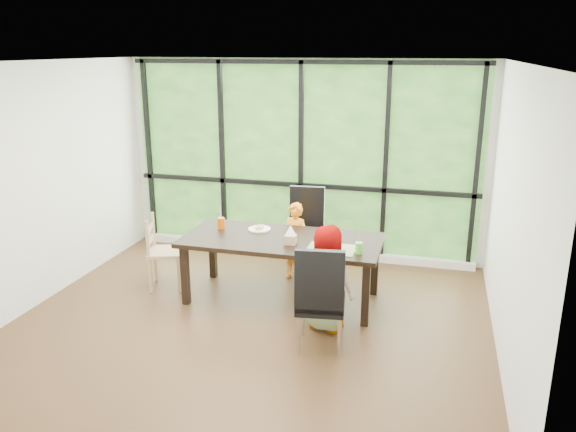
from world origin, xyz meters
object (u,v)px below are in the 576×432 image
object	(u,v)px
child_toddler	(295,242)
plate_near	(330,248)
chair_end_beech	(166,252)
orange_cup	(221,223)
dining_table	(282,269)
chair_window_leather	(305,230)
tissue_box	(291,239)
child_older	(329,278)
green_cup	(359,248)
plate_far	(259,229)
chair_interior_leather	(321,296)

from	to	relation	value
child_toddler	plate_near	size ratio (longest dim) A/B	3.70
chair_end_beech	orange_cup	bearing A→B (deg)	-92.81
dining_table	plate_near	xyz separation A→B (m)	(0.60, -0.21, 0.38)
chair_window_leather	plate_near	bearing A→B (deg)	-69.89
child_toddler	chair_end_beech	bearing A→B (deg)	-136.31
plate_near	tissue_box	world-z (taller)	tissue_box
chair_window_leather	orange_cup	world-z (taller)	chair_window_leather
tissue_box	chair_end_beech	bearing A→B (deg)	174.83
child_older	green_cup	distance (m)	0.46
plate_far	plate_near	bearing A→B (deg)	-24.71
chair_end_beech	child_toddler	xyz separation A→B (m)	(1.46, 0.63, 0.05)
chair_interior_leather	plate_far	size ratio (longest dim) A/B	4.02
tissue_box	plate_near	bearing A→B (deg)	-5.58
dining_table	child_older	distance (m)	0.90
chair_interior_leather	orange_cup	distance (m)	1.87
chair_end_beech	green_cup	world-z (taller)	chair_end_beech
plate_near	child_toddler	bearing A→B (deg)	126.30
green_cup	chair_window_leather	bearing A→B (deg)	124.97
dining_table	child_older	size ratio (longest dim) A/B	1.99
child_toddler	orange_cup	world-z (taller)	child_toddler
plate_far	child_older	bearing A→B (deg)	-38.53
chair_interior_leather	orange_cup	bearing A→B (deg)	-45.27
dining_table	green_cup	size ratio (longest dim) A/B	18.33
chair_window_leather	chair_interior_leather	xyz separation A→B (m)	(0.62, -1.96, 0.00)
child_older	orange_cup	xyz separation A→B (m)	(-1.46, 0.73, 0.25)
child_older	plate_near	distance (m)	0.42
plate_far	green_cup	world-z (taller)	green_cup
dining_table	chair_window_leather	size ratio (longest dim) A/B	2.09
chair_window_leather	child_toddler	size ratio (longest dim) A/B	1.08
dining_table	plate_far	distance (m)	0.56
plate_far	orange_cup	xyz separation A→B (m)	(-0.46, -0.07, 0.06)
child_older	tissue_box	world-z (taller)	child_older
child_toddler	child_older	size ratio (longest dim) A/B	0.88
chair_end_beech	tissue_box	distance (m)	1.65
plate_far	orange_cup	size ratio (longest dim) A/B	2.02
chair_interior_leather	plate_near	distance (m)	0.80
dining_table	child_toddler	distance (m)	0.63
dining_table	chair_end_beech	xyz separation A→B (m)	(-1.46, -0.02, 0.08)
green_cup	child_toddler	bearing A→B (deg)	136.01
dining_table	chair_window_leather	distance (m)	1.00
chair_window_leather	child_older	distance (m)	1.68
chair_interior_leather	child_toddler	size ratio (longest dim) A/B	1.08
plate_far	plate_near	xyz separation A→B (m)	(0.94, -0.43, 0.00)
chair_end_beech	green_cup	bearing A→B (deg)	-113.54
child_older	child_toddler	bearing A→B (deg)	-41.44
child_toddler	orange_cup	xyz separation A→B (m)	(-0.80, -0.46, 0.32)
chair_interior_leather	child_toddler	xyz separation A→B (m)	(-0.66, 1.59, -0.04)
chair_end_beech	child_toddler	world-z (taller)	child_toddler
green_cup	chair_end_beech	bearing A→B (deg)	173.88
orange_cup	green_cup	size ratio (longest dim) A/B	1.08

